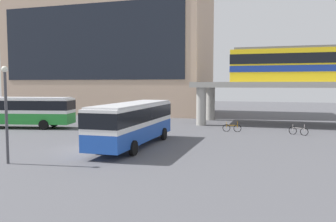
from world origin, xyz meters
TOP-DOWN VIEW (x-y plane):
  - ground_plane at (0.00, 10.00)m, footprint 120.00×120.00m
  - station_building at (-13.28, 29.66)m, footprint 31.39×13.13m
  - elevated_platform at (17.36, 19.18)m, footprint 28.21×7.49m
  - train at (18.11, 19.18)m, footprint 21.53×2.96m
  - bus_main at (2.31, 1.78)m, footprint 2.82×11.05m
  - bus_secondary at (-13.20, 8.43)m, footprint 11.33×4.71m
  - bicycle_silver at (14.37, 11.53)m, footprint 1.65×0.80m
  - bicycle_orange at (8.35, 11.95)m, footprint 1.79×0.15m
  - pedestrian_by_bike_rack at (-5.37, 9.35)m, footprint 0.46×0.38m
  - lamp_post at (-2.54, -5.48)m, footprint 0.36×0.36m

SIDE VIEW (x-z plane):
  - ground_plane at x=0.00m, z-range 0.00..0.00m
  - bicycle_silver at x=14.37m, z-range -0.16..0.88m
  - bicycle_orange at x=8.35m, z-range -0.16..0.88m
  - pedestrian_by_bike_rack at x=-5.37m, z-range -0.05..1.76m
  - bus_main at x=2.31m, z-range 0.38..3.60m
  - bus_secondary at x=-13.20m, z-range 0.38..3.60m
  - lamp_post at x=-2.54m, z-range 0.55..6.19m
  - elevated_platform at x=17.36m, z-range 1.77..6.59m
  - train at x=18.11m, z-range 4.86..8.70m
  - station_building at x=-13.28m, z-range 0.00..19.24m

